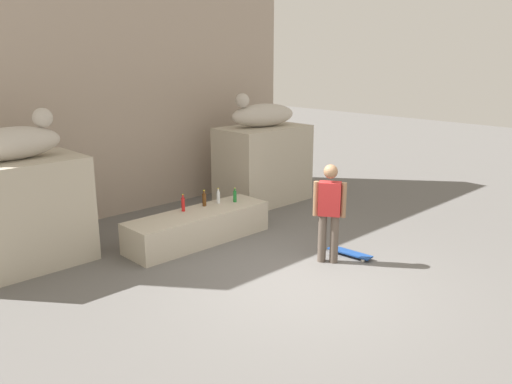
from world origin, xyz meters
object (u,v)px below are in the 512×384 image
statue_reclining_right (262,114)px  bottle_red (183,204)px  bottle_green (235,196)px  bottle_clear (218,197)px  skater (329,209)px  skateboard (350,253)px  bottle_brown (204,199)px  statue_reclining_left (12,142)px

statue_reclining_right → bottle_red: (-2.90, -0.89, -1.35)m
bottle_green → bottle_red: bottle_red is taller
statue_reclining_right → bottle_clear: size_ratio=5.59×
statue_reclining_right → skater: 4.00m
skateboard → bottle_brown: bearing=-162.0°
bottle_green → bottle_red: bearing=169.9°
skater → bottle_brown: bearing=160.1°
statue_reclining_left → bottle_green: 4.06m
statue_reclining_left → statue_reclining_right: 5.47m
skater → skateboard: 0.98m
statue_reclining_right → skateboard: statue_reclining_right is taller
skater → skateboard: bearing=41.8°
statue_reclining_left → bottle_red: bearing=-20.8°
skateboard → bottle_green: bearing=-173.3°
bottle_clear → skateboard: bearing=-73.3°
statue_reclining_left → statue_reclining_right: (5.47, 0.01, 0.00)m
bottle_brown → statue_reclining_right: bearing=20.3°
skateboard → bottle_brown: 2.91m
statue_reclining_left → statue_reclining_right: same height
skateboard → bottle_green: size_ratio=2.85×
skateboard → bottle_clear: bearing=-167.9°
bottle_brown → bottle_clear: bearing=-6.7°
skater → bottle_clear: skater is taller
skater → bottle_clear: bearing=153.2°
statue_reclining_left → skateboard: (4.15, -3.51, -1.99)m
skater → statue_reclining_right: bearing=118.4°
statue_reclining_left → bottle_brown: 3.46m
statue_reclining_left → bottle_green: size_ratio=5.66×
statue_reclining_left → skater: bearing=-44.4°
skater → bottle_brown: size_ratio=5.34×
statue_reclining_left → bottle_red: 3.03m
statue_reclining_left → bottle_clear: bearing=-17.1°
statue_reclining_right → bottle_green: bearing=43.3°
skater → bottle_red: skater is taller
bottle_brown → bottle_green: size_ratio=1.09×
skateboard → bottle_brown: (-1.09, 2.62, 0.64)m
bottle_green → skateboard: bearing=-78.7°
bottle_green → bottle_clear: size_ratio=0.95×
skateboard → bottle_clear: size_ratio=2.70×
statue_reclining_left → bottle_clear: 3.75m
statue_reclining_left → skateboard: 5.79m
bottle_brown → statue_reclining_left: bearing=163.9°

